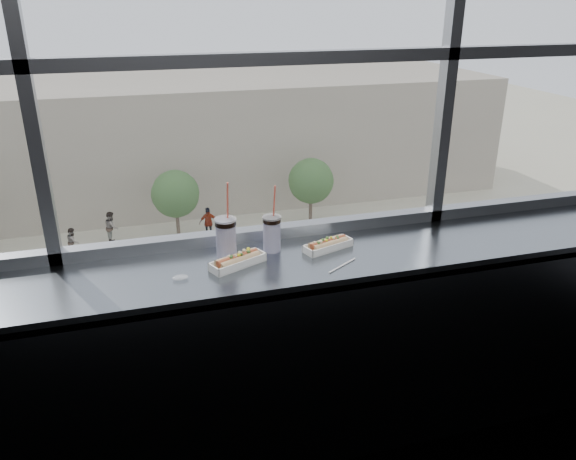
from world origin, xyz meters
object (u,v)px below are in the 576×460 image
object	(u,v)px
hotdog_tray_right	(328,244)
pedestrian_c	(208,220)
hotdog_tray_left	(238,260)
car_near_d	(349,313)
soda_cup_left	(226,236)
tree_right	(311,181)
car_far_c	(373,229)
wrapper	(180,277)
car_near_e	(479,293)
soda_cup_right	(272,232)
pedestrian_a	(73,239)
loose_straw	(342,265)
tree_center	(175,194)
pedestrian_b	(111,224)

from	to	relation	value
hotdog_tray_right	pedestrian_c	xyz separation A→B (m)	(3.18, 28.14, -10.96)
hotdog_tray_left	pedestrian_c	bearing A→B (deg)	58.60
car_near_d	pedestrian_c	world-z (taller)	pedestrian_c
soda_cup_left	tree_right	xyz separation A→B (m)	(10.00, 28.18, -9.29)
car_near_d	pedestrian_c	distance (m)	12.57
car_far_c	hotdog_tray_right	bearing A→B (deg)	149.93
wrapper	pedestrian_c	size ratio (longest dim) A/B	0.04
hotdog_tray_left	car_near_e	world-z (taller)	hotdog_tray_left
soda_cup_right	hotdog_tray_left	bearing A→B (deg)	-148.57
wrapper	car_near_d	xyz separation A→B (m)	(7.92, 16.34, -11.03)
soda_cup_right	pedestrian_a	xyz separation A→B (m)	(-4.06, 27.77, -11.21)
hotdog_tray_left	soda_cup_right	distance (m)	0.24
pedestrian_c	car_near_d	bearing A→B (deg)	108.57
tree_right	car_near_e	bearing A→B (deg)	-72.10
car_near_d	car_near_e	bearing A→B (deg)	-95.03
wrapper	loose_straw	bearing A→B (deg)	-6.11
wrapper	tree_center	xyz separation A→B (m)	(2.15, 28.34, -9.22)
soda_cup_left	soda_cup_right	bearing A→B (deg)	5.39
hotdog_tray_right	hotdog_tray_left	bearing A→B (deg)	168.38
soda_cup_right	wrapper	distance (m)	0.51
loose_straw	wrapper	xyz separation A→B (m)	(-0.74, 0.08, 0.01)
loose_straw	tree_center	world-z (taller)	loose_straw
hotdog_tray_left	car_near_d	xyz separation A→B (m)	(7.65, 16.28, -11.04)
tree_center	tree_right	xyz separation A→B (m)	(8.09, 0.00, 0.04)
wrapper	car_far_c	xyz separation A→B (m)	(12.59, 24.34, -11.00)
car_far_c	car_near_e	xyz separation A→B (m)	(1.53, -8.00, -0.03)
car_far_c	pedestrian_c	bearing A→B (deg)	61.68
car_near_d	loose_straw	bearing A→B (deg)	151.35
hotdog_tray_right	wrapper	xyz separation A→B (m)	(-0.74, -0.12, -0.02)
soda_cup_right	pedestrian_a	size ratio (longest dim) A/B	0.18
car_near_d	pedestrian_c	bearing A→B (deg)	13.54
loose_straw	car_near_e	bearing A→B (deg)	18.98
pedestrian_b	pedestrian_a	distance (m)	2.37
hotdog_tray_right	pedestrian_a	bearing A→B (deg)	80.37
soda_cup_right	soda_cup_left	bearing A→B (deg)	-174.61
loose_straw	car_near_e	distance (m)	23.88
hotdog_tray_left	pedestrian_a	xyz separation A→B (m)	(-3.86, 27.89, -11.14)
pedestrian_a	tree_right	bearing A→B (deg)	-88.39
pedestrian_a	car_far_c	bearing A→B (deg)	-102.59
loose_straw	pedestrian_a	bearing A→B (deg)	66.91
pedestrian_c	wrapper	bearing A→B (deg)	82.10
soda_cup_left	car_far_c	xyz separation A→B (m)	(12.35, 24.18, -11.11)
hotdog_tray_left	soda_cup_right	size ratio (longest dim) A/B	0.83
hotdog_tray_left	hotdog_tray_right	world-z (taller)	hotdog_tray_left
hotdog_tray_right	wrapper	size ratio (longest dim) A/B	3.21
wrapper	car_near_e	xyz separation A→B (m)	(14.12, 16.34, -11.03)
soda_cup_left	wrapper	size ratio (longest dim) A/B	4.56
soda_cup_right	tree_center	size ratio (longest dim) A/B	0.08
soda_cup_left	car_near_e	bearing A→B (deg)	49.39
loose_straw	car_far_c	size ratio (longest dim) A/B	0.03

